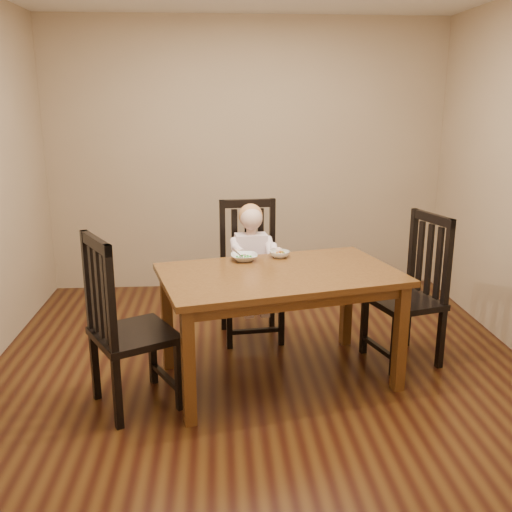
{
  "coord_description": "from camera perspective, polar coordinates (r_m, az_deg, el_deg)",
  "views": [
    {
      "loc": [
        -0.3,
        -3.81,
        1.9
      ],
      "look_at": [
        -0.03,
        0.25,
        0.79
      ],
      "focal_mm": 40.0,
      "sensor_mm": 36.0,
      "label": 1
    }
  ],
  "objects": [
    {
      "name": "toddler",
      "position": [
        4.58,
        -0.46,
        -0.15
      ],
      "size": [
        0.38,
        0.45,
        0.58
      ],
      "primitive_type": null,
      "rotation": [
        0.0,
        0.0,
        3.24
      ],
      "color": "silver",
      "rests_on": "chair_child"
    },
    {
      "name": "room",
      "position": [
        3.86,
        0.65,
        7.04
      ],
      "size": [
        4.01,
        4.01,
        2.71
      ],
      "color": "#44270E",
      "rests_on": "ground"
    },
    {
      "name": "fork",
      "position": [
        4.07,
        -1.66,
        0.03
      ],
      "size": [
        0.08,
        0.11,
        0.05
      ],
      "rotation": [
        0.0,
        0.0,
        0.6
      ],
      "color": "silver",
      "rests_on": "bowl_peas"
    },
    {
      "name": "bowl_veg",
      "position": [
        4.2,
        2.37,
        0.18
      ],
      "size": [
        0.19,
        0.19,
        0.05
      ],
      "primitive_type": "imported",
      "rotation": [
        0.0,
        0.0,
        0.33
      ],
      "color": "silver",
      "rests_on": "dining_table"
    },
    {
      "name": "chair_left",
      "position": [
        3.65,
        -13.0,
        -6.95
      ],
      "size": [
        0.65,
        0.66,
        1.14
      ],
      "rotation": [
        0.0,
        0.0,
        -1.07
      ],
      "color": "black",
      "rests_on": "room"
    },
    {
      "name": "chair_right",
      "position": [
        4.38,
        15.21,
        -3.51
      ],
      "size": [
        0.58,
        0.59,
        1.11
      ],
      "rotation": [
        0.0,
        0.0,
        1.86
      ],
      "color": "black",
      "rests_on": "room"
    },
    {
      "name": "bowl_peas",
      "position": [
        4.11,
        -1.2,
        -0.13
      ],
      "size": [
        0.2,
        0.2,
        0.05
      ],
      "primitive_type": "imported",
      "rotation": [
        0.0,
        0.0,
        0.07
      ],
      "color": "silver",
      "rests_on": "dining_table"
    },
    {
      "name": "chair_child",
      "position": [
        4.68,
        -0.57,
        -1.7
      ],
      "size": [
        0.53,
        0.51,
        1.12
      ],
      "rotation": [
        0.0,
        0.0,
        3.24
      ],
      "color": "black",
      "rests_on": "room"
    },
    {
      "name": "dining_table",
      "position": [
        3.87,
        2.37,
        -2.89
      ],
      "size": [
        1.76,
        1.29,
        0.79
      ],
      "rotation": [
        0.0,
        0.0,
        0.24
      ],
      "color": "#482A10",
      "rests_on": "room"
    }
  ]
}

